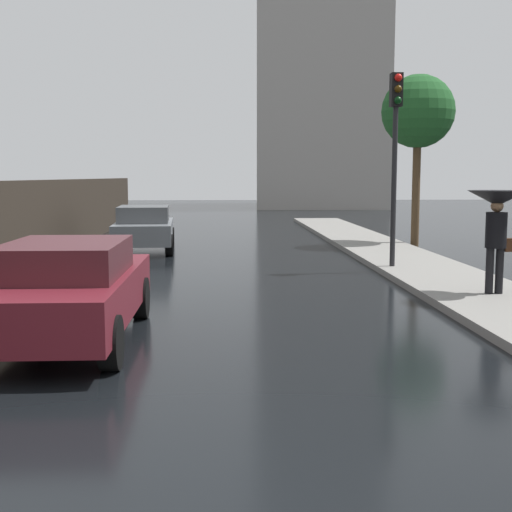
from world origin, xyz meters
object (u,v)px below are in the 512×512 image
object	(u,v)px
car_grey_near_kerb	(144,228)
traffic_light	(395,134)
pedestrian_with_umbrella_near	(497,211)
street_tree_mid	(418,113)
car_maroon_far_ahead	(69,289)

from	to	relation	value
car_grey_near_kerb	traffic_light	bearing A→B (deg)	139.95
pedestrian_with_umbrella_near	traffic_light	xyz separation A→B (m)	(-0.88, 3.77, 1.57)
pedestrian_with_umbrella_near	car_grey_near_kerb	bearing A→B (deg)	129.23
pedestrian_with_umbrella_near	street_tree_mid	world-z (taller)	street_tree_mid
car_maroon_far_ahead	street_tree_mid	size ratio (longest dim) A/B	0.82
pedestrian_with_umbrella_near	car_maroon_far_ahead	bearing A→B (deg)	-160.10
street_tree_mid	traffic_light	bearing A→B (deg)	-110.80
traffic_light	street_tree_mid	bearing A→B (deg)	69.20
pedestrian_with_umbrella_near	traffic_light	world-z (taller)	traffic_light
pedestrian_with_umbrella_near	traffic_light	distance (m)	4.18
traffic_light	street_tree_mid	distance (m)	6.20
car_maroon_far_ahead	street_tree_mid	world-z (taller)	street_tree_mid
street_tree_mid	car_grey_near_kerb	bearing A→B (deg)	-173.18
street_tree_mid	pedestrian_with_umbrella_near	bearing A→B (deg)	-97.74
car_grey_near_kerb	traffic_light	distance (m)	8.23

